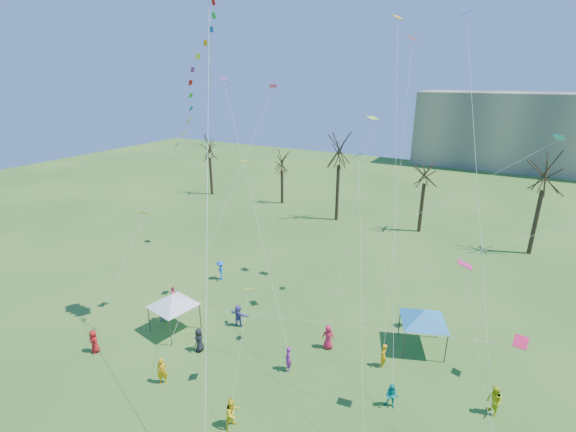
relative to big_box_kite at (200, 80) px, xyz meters
The scene contains 6 objects.
bare_tree_row 31.67m from the big_box_kite, 76.77° to the left, with size 68.25×8.92×11.51m.
big_box_kite is the anchor object (origin of this frame).
canopy_tent_white 15.72m from the big_box_kite, 169.33° to the right, with size 4.01×4.01×3.05m.
canopy_tent_blue 21.07m from the big_box_kite, 24.66° to the left, with size 3.90×3.90×3.12m.
festival_crowd 17.92m from the big_box_kite, ahead, with size 25.90×14.32×1.86m.
small_kites_aloft 10.98m from the big_box_kite, 37.95° to the left, with size 31.80×18.84×33.40m.
Camera 1 is at (9.97, -12.87, 18.15)m, focal length 25.00 mm.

